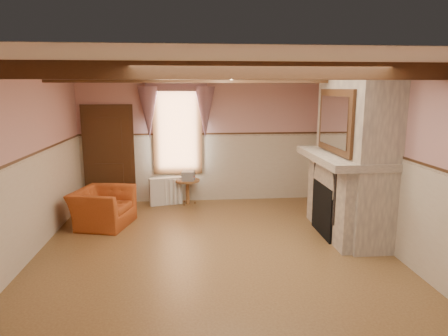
{
  "coord_description": "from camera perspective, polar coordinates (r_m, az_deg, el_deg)",
  "views": [
    {
      "loc": [
        -0.37,
        -5.84,
        2.49
      ],
      "look_at": [
        0.23,
        0.8,
        1.17
      ],
      "focal_mm": 32.0,
      "sensor_mm": 36.0,
      "label": 1
    }
  ],
  "objects": [
    {
      "name": "floor",
      "position": [
        6.36,
        -1.47,
        -11.87
      ],
      "size": [
        5.5,
        6.0,
        0.01
      ],
      "primitive_type": "cube",
      "color": "brown",
      "rests_on": "ground"
    },
    {
      "name": "ceiling",
      "position": [
        5.86,
        -1.61,
        14.19
      ],
      "size": [
        5.5,
        6.0,
        0.01
      ],
      "primitive_type": "cube",
      "color": "silver",
      "rests_on": "wall_back"
    },
    {
      "name": "wall_back",
      "position": [
        8.92,
        -2.76,
        4.15
      ],
      "size": [
        5.5,
        0.02,
        2.8
      ],
      "primitive_type": "cube",
      "color": "tan",
      "rests_on": "floor"
    },
    {
      "name": "wall_front",
      "position": [
        3.07,
        2.06,
        -9.69
      ],
      "size": [
        5.5,
        0.02,
        2.8
      ],
      "primitive_type": "cube",
      "color": "tan",
      "rests_on": "floor"
    },
    {
      "name": "wall_left",
      "position": [
        6.41,
        -26.91,
        0.15
      ],
      "size": [
        0.02,
        6.0,
        2.8
      ],
      "primitive_type": "cube",
      "color": "tan",
      "rests_on": "floor"
    },
    {
      "name": "wall_right",
      "position": [
        6.71,
        22.6,
        0.96
      ],
      "size": [
        0.02,
        6.0,
        2.8
      ],
      "primitive_type": "cube",
      "color": "tan",
      "rests_on": "floor"
    },
    {
      "name": "wainscot",
      "position": [
        6.11,
        -1.51,
        -5.38
      ],
      "size": [
        5.5,
        6.0,
        1.5
      ],
      "primitive_type": null,
      "color": "#C2B59C",
      "rests_on": "floor"
    },
    {
      "name": "chair_rail",
      "position": [
        5.94,
        -1.55,
        1.57
      ],
      "size": [
        5.5,
        6.0,
        0.08
      ],
      "primitive_type": null,
      "color": "black",
      "rests_on": "wainscot"
    },
    {
      "name": "firebox",
      "position": [
        7.16,
        14.45,
        -5.74
      ],
      "size": [
        0.2,
        0.95,
        0.9
      ],
      "primitive_type": "cube",
      "color": "black",
      "rests_on": "floor"
    },
    {
      "name": "armchair",
      "position": [
        7.74,
        -16.91,
        -5.42
      ],
      "size": [
        1.16,
        1.26,
        0.69
      ],
      "primitive_type": "imported",
      "rotation": [
        0.0,
        0.0,
        1.32
      ],
      "color": "#994219",
      "rests_on": "floor"
    },
    {
      "name": "side_table",
      "position": [
        8.83,
        -5.22,
        -3.4
      ],
      "size": [
        0.65,
        0.65,
        0.55
      ],
      "primitive_type": "cylinder",
      "rotation": [
        0.0,
        0.0,
        0.23
      ],
      "color": "brown",
      "rests_on": "floor"
    },
    {
      "name": "book_stack",
      "position": [
        8.7,
        -5.11,
        -1.07
      ],
      "size": [
        0.3,
        0.35,
        0.2
      ],
      "primitive_type": "cube",
      "rotation": [
        0.0,
        0.0,
        -0.13
      ],
      "color": "#B7AD8C",
      "rests_on": "side_table"
    },
    {
      "name": "radiator",
      "position": [
        8.84,
        -8.33,
        -3.29
      ],
      "size": [
        0.72,
        0.34,
        0.6
      ],
      "primitive_type": "cube",
      "rotation": [
        0.0,
        0.0,
        0.24
      ],
      "color": "silver",
      "rests_on": "floor"
    },
    {
      "name": "bowl",
      "position": [
        7.04,
        16.69,
        2.28
      ],
      "size": [
        0.32,
        0.32,
        0.08
      ],
      "primitive_type": "imported",
      "color": "brown",
      "rests_on": "mantel"
    },
    {
      "name": "mantel_clock",
      "position": [
        7.75,
        14.6,
        3.63
      ],
      "size": [
        0.14,
        0.24,
        0.2
      ],
      "primitive_type": "cube",
      "color": "black",
      "rests_on": "mantel"
    },
    {
      "name": "oil_lamp",
      "position": [
        7.2,
        16.18,
        3.31
      ],
      "size": [
        0.11,
        0.11,
        0.28
      ],
      "primitive_type": "cylinder",
      "color": "#B37932",
      "rests_on": "mantel"
    },
    {
      "name": "candle_red",
      "position": [
        6.56,
        18.37,
        1.92
      ],
      "size": [
        0.06,
        0.06,
        0.16
      ],
      "primitive_type": "cylinder",
      "color": "#A4141C",
      "rests_on": "mantel"
    },
    {
      "name": "jar_yellow",
      "position": [
        6.75,
        17.69,
        2.03
      ],
      "size": [
        0.06,
        0.06,
        0.12
      ],
      "primitive_type": "cylinder",
      "color": "gold",
      "rests_on": "mantel"
    },
    {
      "name": "fireplace",
      "position": [
        7.11,
        18.05,
        1.8
      ],
      "size": [
        0.85,
        2.0,
        2.8
      ],
      "primitive_type": "cube",
      "color": "gray",
      "rests_on": "floor"
    },
    {
      "name": "mantel",
      "position": [
        7.04,
        16.69,
        1.47
      ],
      "size": [
        1.05,
        2.05,
        0.12
      ],
      "primitive_type": "cube",
      "color": "gray",
      "rests_on": "fireplace"
    },
    {
      "name": "overmantel_mirror",
      "position": [
        6.91,
        15.54,
        6.45
      ],
      "size": [
        0.06,
        1.44,
        1.04
      ],
      "primitive_type": "cube",
      "color": "silver",
      "rests_on": "fireplace"
    },
    {
      "name": "door",
      "position": [
        9.07,
        -16.11,
        1.6
      ],
      "size": [
        1.1,
        0.1,
        2.1
      ],
      "primitive_type": "cube",
      "color": "black",
      "rests_on": "floor"
    },
    {
      "name": "window",
      "position": [
        8.86,
        -6.67,
        5.66
      ],
      "size": [
        1.06,
        0.08,
        2.02
      ],
      "primitive_type": "cube",
      "color": "white",
      "rests_on": "wall_back"
    },
    {
      "name": "window_drapes",
      "position": [
        8.73,
        -6.78,
        9.53
      ],
      "size": [
        1.3,
        0.14,
        1.4
      ],
      "primitive_type": "cube",
      "color": "gray",
      "rests_on": "wall_back"
    },
    {
      "name": "ceiling_beam_front",
      "position": [
        4.66,
        -0.66,
        13.74
      ],
      "size": [
        5.5,
        0.18,
        0.2
      ],
      "primitive_type": "cube",
      "color": "black",
      "rests_on": "ceiling"
    },
    {
      "name": "ceiling_beam_back",
      "position": [
        7.06,
        -2.23,
        12.87
      ],
      "size": [
        5.5,
        0.18,
        0.2
      ],
      "primitive_type": "cube",
      "color": "black",
      "rests_on": "ceiling"
    }
  ]
}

